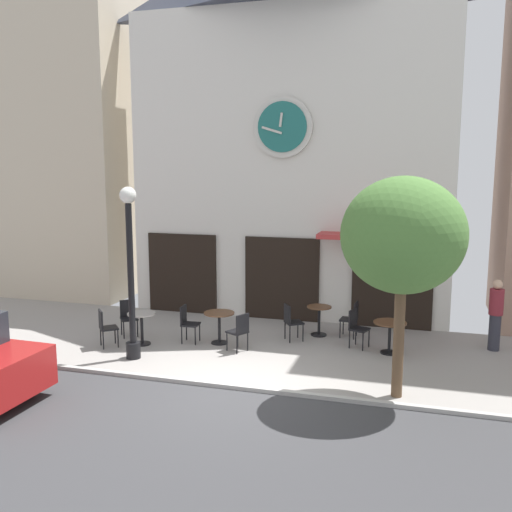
{
  "coord_description": "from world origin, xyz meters",
  "views": [
    {
      "loc": [
        3.22,
        -9.8,
        4.24
      ],
      "look_at": [
        -0.38,
        2.59,
        2.18
      ],
      "focal_mm": 39.76,
      "sensor_mm": 36.0,
      "label": 1
    }
  ],
  "objects_px": {
    "cafe_table_center": "(142,323)",
    "cafe_chair_curbside": "(352,317)",
    "street_lamp": "(131,273)",
    "cafe_table_rightmost": "(390,331)",
    "cafe_chair_facing_street": "(187,321)",
    "cafe_chair_left_end": "(240,329)",
    "cafe_table_near_curb": "(319,316)",
    "pedestrian_maroon": "(496,314)",
    "cafe_chair_near_lamp": "(105,325)",
    "cafe_chair_facing_wall": "(291,320)",
    "street_tree": "(403,236)",
    "cafe_table_center_left": "(219,321)",
    "cafe_chair_mid_row": "(356,325)",
    "cafe_chair_near_tree": "(128,315)"
  },
  "relations": [
    {
      "from": "cafe_chair_facing_street",
      "to": "cafe_chair_curbside",
      "type": "height_order",
      "value": "same"
    },
    {
      "from": "cafe_chair_near_lamp",
      "to": "cafe_chair_facing_wall",
      "type": "bearing_deg",
      "value": 22.57
    },
    {
      "from": "street_lamp",
      "to": "cafe_table_rightmost",
      "type": "relative_size",
      "value": 5.08
    },
    {
      "from": "cafe_table_rightmost",
      "to": "cafe_table_center_left",
      "type": "bearing_deg",
      "value": -174.4
    },
    {
      "from": "cafe_table_center_left",
      "to": "cafe_table_near_curb",
      "type": "relative_size",
      "value": 1.02
    },
    {
      "from": "cafe_chair_near_tree",
      "to": "cafe_chair_mid_row",
      "type": "bearing_deg",
      "value": 6.6
    },
    {
      "from": "street_lamp",
      "to": "cafe_table_near_curb",
      "type": "height_order",
      "value": "street_lamp"
    },
    {
      "from": "cafe_table_center_left",
      "to": "cafe_chair_near_tree",
      "type": "bearing_deg",
      "value": -179.55
    },
    {
      "from": "cafe_table_center",
      "to": "cafe_chair_near_tree",
      "type": "height_order",
      "value": "cafe_chair_near_tree"
    },
    {
      "from": "cafe_table_center",
      "to": "pedestrian_maroon",
      "type": "relative_size",
      "value": 0.46
    },
    {
      "from": "cafe_chair_facing_street",
      "to": "cafe_chair_left_end",
      "type": "distance_m",
      "value": 1.47
    },
    {
      "from": "cafe_table_center",
      "to": "cafe_chair_curbside",
      "type": "bearing_deg",
      "value": 22.41
    },
    {
      "from": "pedestrian_maroon",
      "to": "cafe_table_near_curb",
      "type": "bearing_deg",
      "value": 179.84
    },
    {
      "from": "cafe_table_center",
      "to": "cafe_chair_curbside",
      "type": "xyz_separation_m",
      "value": [
        4.76,
        1.96,
        -0.01
      ]
    },
    {
      "from": "cafe_table_center",
      "to": "street_lamp",
      "type": "bearing_deg",
      "value": -73.81
    },
    {
      "from": "street_lamp",
      "to": "cafe_table_center",
      "type": "relative_size",
      "value": 4.92
    },
    {
      "from": "cafe_chair_facing_street",
      "to": "cafe_chair_curbside",
      "type": "bearing_deg",
      "value": 21.68
    },
    {
      "from": "cafe_chair_near_lamp",
      "to": "cafe_chair_near_tree",
      "type": "distance_m",
      "value": 0.99
    },
    {
      "from": "cafe_chair_curbside",
      "to": "cafe_chair_mid_row",
      "type": "height_order",
      "value": "same"
    },
    {
      "from": "street_tree",
      "to": "cafe_chair_mid_row",
      "type": "xyz_separation_m",
      "value": [
        -1.05,
        2.71,
        -2.47
      ]
    },
    {
      "from": "cafe_table_rightmost",
      "to": "cafe_chair_facing_street",
      "type": "height_order",
      "value": "cafe_chair_facing_street"
    },
    {
      "from": "cafe_table_center",
      "to": "street_tree",
      "type": "bearing_deg",
      "value": -13.92
    },
    {
      "from": "street_tree",
      "to": "cafe_chair_left_end",
      "type": "height_order",
      "value": "street_tree"
    },
    {
      "from": "cafe_chair_facing_street",
      "to": "cafe_chair_curbside",
      "type": "relative_size",
      "value": 1.0
    },
    {
      "from": "cafe_table_center_left",
      "to": "pedestrian_maroon",
      "type": "distance_m",
      "value": 6.44
    },
    {
      "from": "cafe_chair_mid_row",
      "to": "cafe_chair_left_end",
      "type": "relative_size",
      "value": 1.0
    },
    {
      "from": "cafe_table_near_curb",
      "to": "cafe_chair_facing_wall",
      "type": "bearing_deg",
      "value": -133.15
    },
    {
      "from": "cafe_chair_facing_wall",
      "to": "cafe_chair_left_end",
      "type": "height_order",
      "value": "same"
    },
    {
      "from": "cafe_table_center",
      "to": "cafe_chair_near_lamp",
      "type": "relative_size",
      "value": 0.86
    },
    {
      "from": "cafe_chair_facing_wall",
      "to": "cafe_chair_left_end",
      "type": "xyz_separation_m",
      "value": [
        -0.95,
        -1.14,
        0.0
      ]
    },
    {
      "from": "cafe_chair_facing_street",
      "to": "pedestrian_maroon",
      "type": "height_order",
      "value": "pedestrian_maroon"
    },
    {
      "from": "cafe_table_near_curb",
      "to": "cafe_chair_facing_wall",
      "type": "distance_m",
      "value": 0.86
    },
    {
      "from": "cafe_table_near_curb",
      "to": "cafe_chair_mid_row",
      "type": "relative_size",
      "value": 0.84
    },
    {
      "from": "cafe_table_center_left",
      "to": "cafe_chair_facing_wall",
      "type": "bearing_deg",
      "value": 23.32
    },
    {
      "from": "street_tree",
      "to": "cafe_chair_mid_row",
      "type": "distance_m",
      "value": 3.81
    },
    {
      "from": "cafe_table_near_curb",
      "to": "cafe_table_rightmost",
      "type": "height_order",
      "value": "cafe_table_near_curb"
    },
    {
      "from": "cafe_table_center",
      "to": "cafe_chair_facing_street",
      "type": "height_order",
      "value": "cafe_chair_facing_street"
    },
    {
      "from": "cafe_table_rightmost",
      "to": "cafe_chair_facing_wall",
      "type": "distance_m",
      "value": 2.39
    },
    {
      "from": "pedestrian_maroon",
      "to": "cafe_chair_curbside",
      "type": "bearing_deg",
      "value": 178.81
    },
    {
      "from": "cafe_chair_facing_wall",
      "to": "cafe_chair_near_tree",
      "type": "height_order",
      "value": "same"
    },
    {
      "from": "cafe_table_near_curb",
      "to": "cafe_table_rightmost",
      "type": "distance_m",
      "value": 2.01
    },
    {
      "from": "street_lamp",
      "to": "street_tree",
      "type": "relative_size",
      "value": 0.93
    },
    {
      "from": "cafe_chair_near_lamp",
      "to": "cafe_chair_curbside",
      "type": "xyz_separation_m",
      "value": [
        5.5,
        2.38,
        0.0
      ]
    },
    {
      "from": "cafe_chair_curbside",
      "to": "cafe_chair_facing_street",
      "type": "bearing_deg",
      "value": -158.32
    },
    {
      "from": "cafe_table_near_curb",
      "to": "cafe_chair_left_end",
      "type": "relative_size",
      "value": 0.84
    },
    {
      "from": "cafe_table_near_curb",
      "to": "pedestrian_maroon",
      "type": "distance_m",
      "value": 4.12
    },
    {
      "from": "cafe_table_center",
      "to": "cafe_chair_facing_street",
      "type": "relative_size",
      "value": 0.86
    },
    {
      "from": "cafe_chair_curbside",
      "to": "cafe_chair_left_end",
      "type": "relative_size",
      "value": 1.0
    },
    {
      "from": "cafe_table_center",
      "to": "cafe_chair_left_end",
      "type": "distance_m",
      "value": 2.42
    },
    {
      "from": "pedestrian_maroon",
      "to": "cafe_table_center_left",
      "type": "bearing_deg",
      "value": -168.28
    }
  ]
}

